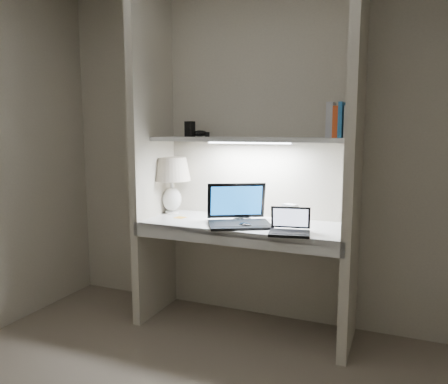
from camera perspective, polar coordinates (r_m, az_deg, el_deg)
The scene contains 17 objects.
back_wall at distance 3.26m, azimuth 4.29°, elevation 5.18°, with size 3.20×0.01×2.50m, color beige.
alcove_panel_left at distance 3.32m, azimuth -9.33°, elevation 5.15°, with size 0.06×0.55×2.50m, color beige.
alcove_panel_right at distance 2.84m, azimuth 16.66°, elevation 4.43°, with size 0.06×0.55×2.50m, color beige.
desk at distance 3.07m, azimuth 2.58°, elevation -4.41°, with size 1.40×0.55×0.04m, color white.
desk_apron at distance 2.84m, azimuth 0.77°, elevation -6.05°, with size 1.46×0.03×0.10m, color silver.
shelf at distance 3.09m, azimuth 3.25°, elevation 6.88°, with size 1.40×0.36×0.03m, color silver.
strip_light at distance 3.09m, azimuth 3.25°, elevation 6.47°, with size 0.60×0.04×0.01m, color white.
table_lamp at distance 3.40m, azimuth -6.87°, elevation 2.14°, with size 0.30×0.30×0.44m.
laptop_main at distance 3.02m, azimuth 1.89°, elevation -3.06°, with size 0.53×0.51×0.28m.
laptop_netbook at distance 2.78m, azimuth 8.59°, elevation -4.61°, with size 0.29×0.26×0.16m.
speaker at distance 3.09m, azimuth 8.62°, elevation -2.79°, with size 0.09×0.07×0.13m, color silver.
mouse at distance 2.91m, azimuth 2.80°, elevation -4.36°, with size 0.10×0.06×0.04m, color black.
cable_coil at distance 3.18m, azimuth 2.64°, elevation -3.51°, with size 0.10×0.10×0.01m, color black.
sticky_note at distance 3.26m, azimuth -5.76°, elevation -3.33°, with size 0.07×0.07×0.00m, color gold.
book_row at distance 2.95m, azimuth 15.41°, elevation 8.93°, with size 0.22×0.15×0.23m.
shelf_box at distance 3.32m, azimuth -4.48°, elevation 8.20°, with size 0.07×0.05×0.11m, color black.
shelf_gadget at distance 3.33m, azimuth -3.17°, elevation 7.66°, with size 0.11×0.08×0.05m, color black.
Camera 1 is at (1.02, -1.60, 1.42)m, focal length 35.00 mm.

